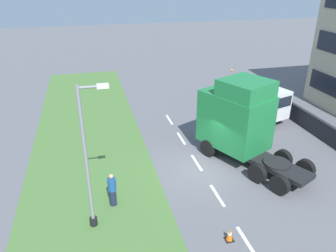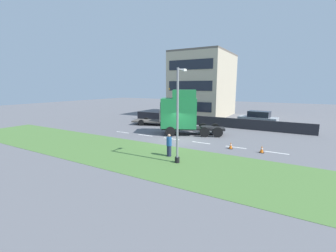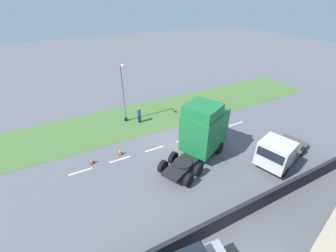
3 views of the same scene
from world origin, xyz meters
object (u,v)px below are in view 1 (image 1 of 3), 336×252
lorry_cab (238,120)px  traffic_cone_trailing (230,235)px  lamp_post (89,168)px  pedestrian (112,190)px  flatbed_truck (263,104)px

lorry_cab → traffic_cone_trailing: (-3.13, -6.25, -2.14)m
traffic_cone_trailing → lamp_post: bearing=156.8°
traffic_cone_trailing → lorry_cab: bearing=63.4°
lorry_cab → pedestrian: size_ratio=4.07×
flatbed_truck → pedestrian: 13.63m
flatbed_truck → pedestrian: (-11.62, -7.12, -0.54)m
lorry_cab → flatbed_truck: size_ratio=1.07×
lorry_cab → flatbed_truck: bearing=21.7°
lorry_cab → traffic_cone_trailing: 7.31m
flatbed_truck → traffic_cone_trailing: flatbed_truck is taller
lamp_post → traffic_cone_trailing: bearing=-23.2°
flatbed_truck → lamp_post: 15.10m
lorry_cab → flatbed_truck: (4.07, 4.34, -1.05)m
pedestrian → traffic_cone_trailing: 5.64m
pedestrian → flatbed_truck: bearing=31.5°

